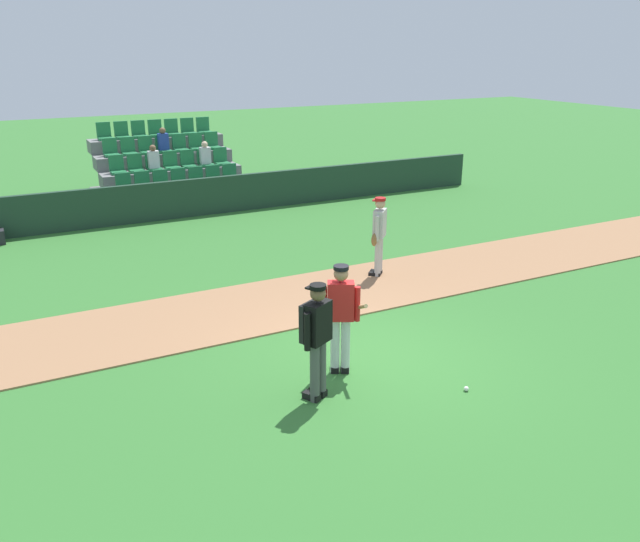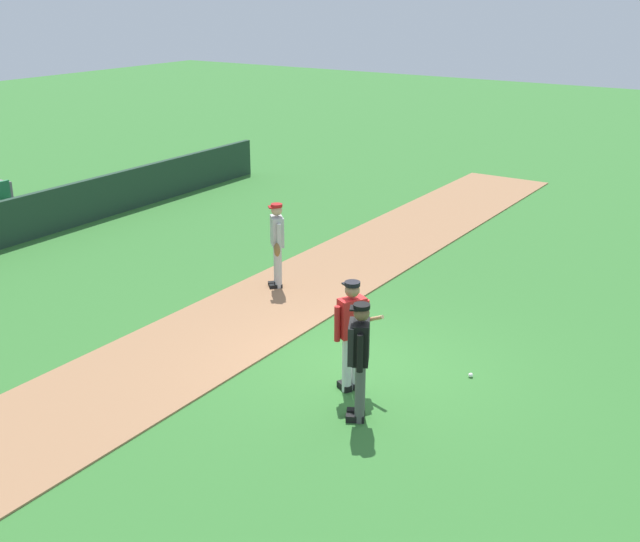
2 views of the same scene
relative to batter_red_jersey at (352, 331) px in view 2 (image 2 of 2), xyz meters
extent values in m
plane|color=#33702D|center=(0.69, 0.19, -0.97)|extent=(80.00, 80.00, 0.00)
cube|color=#9E704C|center=(0.69, 3.02, -0.95)|extent=(28.00, 2.54, 0.03)
cube|color=#237542|center=(2.34, 11.33, -0.22)|extent=(0.44, 0.40, 0.08)
cube|color=#237542|center=(2.34, 11.55, 0.03)|extent=(0.44, 0.08, 0.50)
cylinder|color=silver|center=(-0.08, 0.03, -0.52)|extent=(0.14, 0.14, 0.90)
cylinder|color=silver|center=(0.06, -0.04, -0.52)|extent=(0.14, 0.14, 0.90)
cube|color=black|center=(-0.05, 0.09, -0.92)|extent=(0.23, 0.29, 0.10)
cube|color=black|center=(0.09, 0.01, -0.92)|extent=(0.23, 0.29, 0.10)
cube|color=red|center=(-0.01, 0.00, 0.23)|extent=(0.46, 0.38, 0.60)
cylinder|color=red|center=(-0.23, 0.11, 0.18)|extent=(0.09, 0.09, 0.55)
cylinder|color=red|center=(0.21, -0.12, 0.18)|extent=(0.09, 0.09, 0.55)
sphere|color=#9E7051|center=(-0.01, 0.00, 0.66)|extent=(0.22, 0.22, 0.22)
cylinder|color=black|center=(-0.01, 0.00, 0.76)|extent=(0.23, 0.23, 0.06)
cube|color=black|center=(0.04, 0.09, 0.73)|extent=(0.21, 0.19, 0.02)
cylinder|color=tan|center=(0.26, -0.03, 0.08)|extent=(0.20, 0.79, 0.41)
cylinder|color=#4C4C4C|center=(-0.74, -0.59, -0.52)|extent=(0.14, 0.14, 0.90)
cylinder|color=#4C4C4C|center=(-0.60, -0.51, -0.52)|extent=(0.14, 0.14, 0.90)
cube|color=black|center=(-0.77, -0.53, -0.92)|extent=(0.23, 0.29, 0.10)
cube|color=black|center=(-0.63, -0.46, -0.92)|extent=(0.23, 0.29, 0.10)
cube|color=black|center=(-0.67, -0.55, 0.23)|extent=(0.46, 0.38, 0.60)
cylinder|color=black|center=(-0.89, -0.66, 0.18)|extent=(0.09, 0.09, 0.55)
cylinder|color=black|center=(-0.45, -0.44, 0.18)|extent=(0.09, 0.09, 0.55)
sphere|color=brown|center=(-0.67, -0.55, 0.66)|extent=(0.22, 0.22, 0.22)
cylinder|color=black|center=(-0.67, -0.55, 0.76)|extent=(0.23, 0.23, 0.06)
cube|color=black|center=(-0.72, -0.46, 0.73)|extent=(0.22, 0.19, 0.02)
cube|color=black|center=(-0.73, -0.43, 0.23)|extent=(0.43, 0.27, 0.56)
cylinder|color=#B2B2B2|center=(2.81, 3.42, -0.52)|extent=(0.14, 0.14, 0.90)
cylinder|color=#B2B2B2|center=(2.93, 3.54, -0.52)|extent=(0.14, 0.14, 0.90)
cube|color=black|center=(2.77, 3.47, -0.92)|extent=(0.27, 0.27, 0.10)
cube|color=black|center=(2.88, 3.58, -0.92)|extent=(0.27, 0.27, 0.10)
cube|color=#B2B2B2|center=(2.87, 3.48, 0.23)|extent=(0.44, 0.44, 0.60)
cylinder|color=#B2B2B2|center=(2.69, 3.30, 0.18)|extent=(0.09, 0.09, 0.55)
cylinder|color=#B2B2B2|center=(3.04, 3.66, 0.18)|extent=(0.09, 0.09, 0.55)
sphere|color=tan|center=(2.87, 3.48, 0.66)|extent=(0.22, 0.22, 0.22)
cylinder|color=#B21919|center=(2.87, 3.48, 0.76)|extent=(0.23, 0.23, 0.06)
cube|color=#B21919|center=(2.80, 3.55, 0.73)|extent=(0.21, 0.21, 0.02)
ellipsoid|color=brown|center=(2.64, 3.32, -0.07)|extent=(0.23, 0.23, 0.28)
sphere|color=white|center=(1.37, -1.37, -0.93)|extent=(0.07, 0.07, 0.07)
camera|label=1|loc=(-4.39, -7.86, 3.90)|focal=36.29mm
camera|label=2|loc=(-9.17, -5.47, 4.84)|focal=44.21mm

